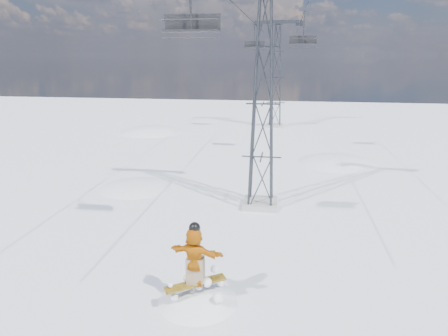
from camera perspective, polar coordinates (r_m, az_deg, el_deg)
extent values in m
plane|color=white|center=(14.65, -0.20, -16.60)|extent=(120.00, 120.00, 0.00)
sphere|color=white|center=(28.52, -11.56, -17.47)|extent=(16.00, 16.00, 16.00)
sphere|color=white|center=(35.08, 14.68, -14.41)|extent=(20.00, 20.00, 20.00)
sphere|color=white|center=(46.31, -9.61, -7.64)|extent=(22.00, 22.00, 22.00)
cube|color=#999999|center=(21.66, 5.20, -5.09)|extent=(1.80, 1.80, 0.30)
cube|color=#999999|center=(45.88, 7.24, 6.02)|extent=(1.80, 1.80, 0.30)
cube|color=#2C2E33|center=(45.36, 7.75, 19.97)|extent=(5.00, 0.35, 0.35)
cube|color=#2C2E33|center=(45.45, 4.79, 19.79)|extent=(0.80, 0.25, 0.50)
cube|color=#2C2E33|center=(45.34, 10.69, 19.60)|extent=(0.80, 0.25, 0.50)
cylinder|color=black|center=(32.03, 2.93, 21.16)|extent=(0.06, 51.00, 0.06)
cylinder|color=black|center=(31.88, 11.38, 20.92)|extent=(0.06, 51.00, 0.06)
cube|color=gold|center=(13.27, -4.13, -16.14)|extent=(1.93, 1.27, 0.17)
imported|color=#C56708|center=(12.78, -4.22, -12.42)|extent=(1.85, 0.86, 1.92)
cube|color=#897254|center=(13.03, -4.17, -14.42)|extent=(0.60, 0.49, 0.88)
sphere|color=black|center=(12.36, -4.31, -8.58)|extent=(0.36, 0.36, 0.36)
cube|color=black|center=(14.58, -4.73, 18.95)|extent=(1.99, 0.45, 0.08)
cube|color=black|center=(14.81, -4.55, 20.06)|extent=(1.99, 0.06, 0.55)
cylinder|color=black|center=(14.32, -4.95, 18.00)|extent=(1.99, 0.06, 0.06)
cylinder|color=black|center=(14.31, -5.06, 20.39)|extent=(1.99, 0.05, 0.05)
cylinder|color=black|center=(30.89, 11.33, 19.05)|extent=(0.08, 0.08, 2.19)
cube|color=black|center=(30.84, 11.22, 17.02)|extent=(1.99, 0.45, 0.08)
cube|color=black|center=(31.07, 11.23, 17.56)|extent=(1.99, 0.06, 0.55)
cylinder|color=black|center=(30.59, 11.21, 16.57)|extent=(1.99, 0.06, 0.06)
cylinder|color=black|center=(30.55, 11.27, 17.69)|extent=(1.99, 0.05, 0.05)
cylinder|color=black|center=(41.67, 4.36, 18.35)|extent=(0.08, 0.08, 2.24)
cube|color=black|center=(41.63, 4.33, 16.81)|extent=(2.03, 0.46, 0.08)
cube|color=black|center=(41.86, 4.36, 17.22)|extent=(2.03, 0.06, 0.56)
cylinder|color=black|center=(41.38, 4.29, 16.47)|extent=(2.03, 0.06, 0.06)
cylinder|color=black|center=(41.34, 4.30, 17.31)|extent=(2.03, 0.05, 0.05)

